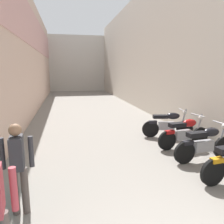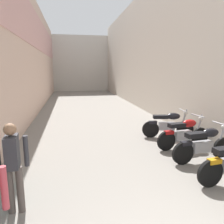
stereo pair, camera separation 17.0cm
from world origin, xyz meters
The scene contains 8 objects.
ground_plane centered at (0.00, 10.49, 0.00)m, with size 40.98×40.98×0.00m, color gray.
building_left centered at (-3.28, 12.45, 3.25)m, with size 0.45×24.98×6.43m.
building_right centered at (3.28, 12.49, 3.49)m, with size 0.45×24.98×6.98m.
building_far_end centered at (0.00, 25.98, 3.10)m, with size 9.17×2.00×6.20m, color beige.
motorcycle_fourth centered at (2.14, 4.33, 0.50)m, with size 1.85×0.58×1.04m.
motorcycle_fifth centered at (2.14, 5.38, 0.50)m, with size 1.84×0.58×1.04m.
motorcycle_sixth centered at (2.14, 6.51, 0.50)m, with size 1.84×0.58×1.04m.
pedestrian_mid_alley centered at (-2.25, 2.99, 0.92)m, with size 0.52×0.36×1.57m.
Camera 2 is at (-1.28, -0.66, 2.41)m, focal length 35.37 mm.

